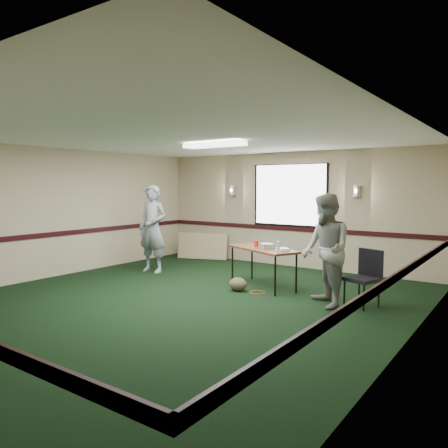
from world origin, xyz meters
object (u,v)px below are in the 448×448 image
Objects in this scene: conference_chair at (366,273)px; person_right at (326,250)px; folding_table at (263,251)px; projector at (267,246)px; person_left at (152,229)px.

person_right is at bearing -123.48° from conference_chair.
projector is (0.08, 0.01, 0.10)m from folding_table.
person_left is 1.07× the size of person_right.
person_left reaches higher than person_right.
conference_chair is (1.91, -0.19, -0.26)m from projector.
person_right reaches higher than projector.
person_left is (-2.73, -0.15, 0.28)m from folding_table.
projector is 2.82m from person_left.
folding_table is 1.60m from person_right.
person_left reaches higher than conference_chair.
folding_table is 6.00× the size of projector.
person_left reaches higher than projector.
folding_table is 2.75m from person_left.
projector is 0.15× the size of person_right.
projector is 0.30× the size of conference_chair.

